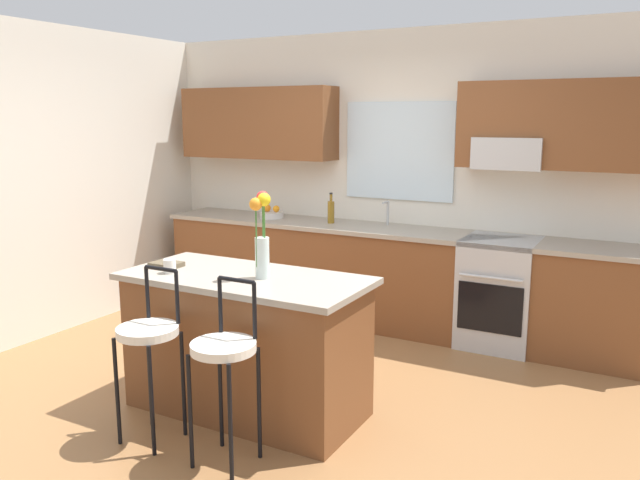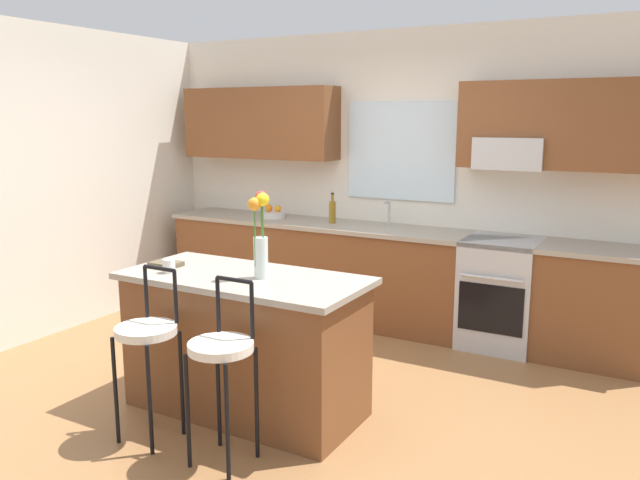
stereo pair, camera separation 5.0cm
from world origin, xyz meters
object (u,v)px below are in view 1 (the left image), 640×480
Objects in this scene: cookbook at (166,264)px; bottle_olive_oil at (331,211)px; bar_stool_near at (149,339)px; mug_ceramic at (170,266)px; bar_stool_middle at (224,355)px; kitchen_island at (246,343)px; fruit_bowl_oranges at (272,214)px; flower_vase at (262,234)px; oven_range at (499,292)px.

bottle_olive_oil is (0.15, 2.12, 0.10)m from cookbook.
bar_stool_near is 11.58× the size of mug_ceramic.
bar_stool_middle is at bearing 0.00° from bar_stool_near.
cookbook is (-0.88, 0.53, 0.30)m from bar_stool_middle.
bottle_olive_oil is (0.01, 2.24, 0.07)m from mug_ceramic.
bar_stool_middle is at bearing -65.04° from kitchen_island.
cookbook is at bearing -174.52° from kitchen_island.
bar_stool_middle reaches higher than kitchen_island.
kitchen_island is at bearing -61.31° from fruit_bowl_oranges.
flower_vase is 2.28× the size of fruit_bowl_oranges.
bottle_olive_oil is (-0.59, 2.06, -0.17)m from flower_vase.
bar_stool_near is 5.21× the size of cookbook.
oven_range is 10.22× the size of mug_ceramic.
bar_stool_middle is (-0.88, -2.63, 0.18)m from oven_range.
mug_ceramic is 0.31× the size of bottle_olive_oil.
cookbook is (-0.33, 0.53, 0.30)m from bar_stool_near.
cookbook is (-0.14, 0.12, -0.03)m from mug_ceramic.
bottle_olive_oil reaches higher than bar_stool_middle.
bottle_olive_oil reaches higher than mug_ceramic.
flower_vase is 2.43m from fruit_bowl_oranges.
bar_stool_near is 0.55m from bar_stool_middle.
cookbook is at bearing 121.45° from bar_stool_near.
bottle_olive_oil is at bearing 179.12° from oven_range.
oven_range is 3.00m from bar_stool_near.
bar_stool_near is at bearing -58.55° from cookbook.
bar_stool_near is at bearing -65.58° from mug_ceramic.
mug_ceramic is 2.24m from bottle_olive_oil.
flower_vase is (0.14, -0.00, 0.74)m from kitchen_island.
bar_stool_middle is 2.78m from bottle_olive_oil.
bar_stool_near is 1.00× the size of bar_stool_middle.
bottle_olive_oil is at bearing 102.48° from kitchen_island.
bar_stool_middle reaches higher than mug_ceramic.
fruit_bowl_oranges is (-0.67, 2.24, -0.00)m from mug_ceramic.
oven_range is at bearing -0.88° from bottle_olive_oil.
bar_stool_middle is 1.07m from cookbook.
fruit_bowl_oranges is (-1.13, 2.06, 0.50)m from kitchen_island.
oven_range is at bearing 53.87° from mug_ceramic.
bar_stool_near is 1.91× the size of flower_vase.
flower_vase is 6.07× the size of mug_ceramic.
mug_ceramic is (-0.60, -0.18, -0.24)m from flower_vase.
bar_stool_near is at bearing -125.05° from flower_vase.
fruit_bowl_oranges is at bearing 121.51° from flower_vase.
bottle_olive_oil is (0.67, 0.00, 0.07)m from fruit_bowl_oranges.
oven_range is 0.88× the size of bar_stool_near.
flower_vase reaches higher than oven_range.
flower_vase reaches higher than bar_stool_near.
bar_stool_near is at bearing -72.18° from fruit_bowl_oranges.
bottle_olive_oil is at bearing 105.41° from bar_stool_middle.
oven_range is 2.77m from cookbook.
mug_ceramic is 0.37× the size of fruit_bowl_oranges.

